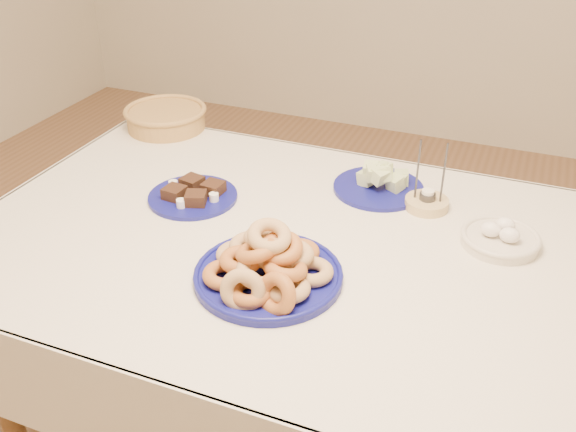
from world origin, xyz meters
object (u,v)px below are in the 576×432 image
object	(u,v)px
wicker_basket	(166,117)
egg_bowl	(500,238)
dining_table	(295,274)
brownie_plate	(193,195)
candle_holder	(427,202)
donut_platter	(268,267)
melon_plate	(380,181)

from	to	relation	value
wicker_basket	egg_bowl	xyz separation A→B (m)	(1.16, -0.33, -0.02)
dining_table	brownie_plate	distance (m)	0.38
dining_table	candle_holder	size ratio (longest dim) A/B	8.59
brownie_plate	candle_holder	xyz separation A→B (m)	(0.62, 0.20, 0.01)
wicker_basket	brownie_plate	bearing A→B (deg)	-50.68
donut_platter	brownie_plate	size ratio (longest dim) A/B	1.40
dining_table	candle_holder	distance (m)	0.42
egg_bowl	melon_plate	bearing A→B (deg)	155.04
brownie_plate	egg_bowl	size ratio (longest dim) A/B	1.36
dining_table	egg_bowl	world-z (taller)	egg_bowl
donut_platter	candle_holder	xyz separation A→B (m)	(0.27, 0.47, -0.02)
melon_plate	brownie_plate	size ratio (longest dim) A/B	1.04
melon_plate	candle_holder	size ratio (longest dim) A/B	1.38
dining_table	melon_plate	xyz separation A→B (m)	(0.13, 0.34, 0.14)
donut_platter	egg_bowl	world-z (taller)	donut_platter
candle_holder	egg_bowl	bearing A→B (deg)	-28.88
dining_table	wicker_basket	distance (m)	0.86
donut_platter	wicker_basket	bearing A→B (deg)	134.99
dining_table	wicker_basket	xyz separation A→B (m)	(-0.68, 0.50, 0.15)
melon_plate	candle_holder	bearing A→B (deg)	-18.94
dining_table	brownie_plate	bearing A→B (deg)	165.14
dining_table	melon_plate	distance (m)	0.39
dining_table	donut_platter	bearing A→B (deg)	-88.71
donut_platter	wicker_basket	world-z (taller)	donut_platter
candle_holder	dining_table	bearing A→B (deg)	-133.52
brownie_plate	melon_plate	bearing A→B (deg)	27.49
melon_plate	candle_holder	world-z (taller)	candle_holder
melon_plate	egg_bowl	bearing A→B (deg)	-24.96
donut_platter	egg_bowl	distance (m)	0.60
egg_bowl	donut_platter	bearing A→B (deg)	-143.09
brownie_plate	candle_holder	size ratio (longest dim) A/B	1.33
candle_holder	egg_bowl	distance (m)	0.24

